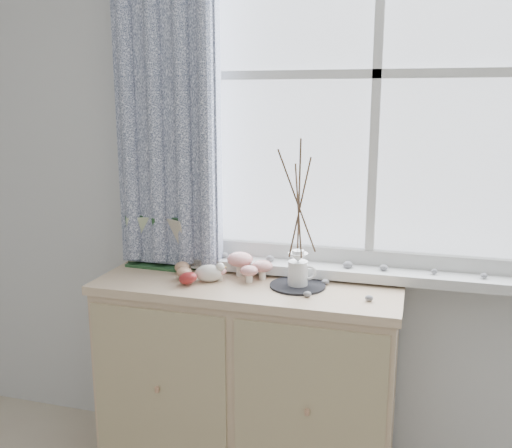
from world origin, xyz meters
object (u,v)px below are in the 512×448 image
botanical_book (156,242)px  sideboard (247,382)px  twig_pitcher (299,201)px  toadstool_cluster (245,265)px

botanical_book → sideboard: bearing=-7.1°
sideboard → twig_pitcher: 0.78m
sideboard → twig_pitcher: bearing=3.0°
botanical_book → twig_pitcher: bearing=-3.0°
botanical_book → twig_pitcher: 0.66m
sideboard → botanical_book: (-0.42, 0.07, 0.54)m
toadstool_cluster → twig_pitcher: 0.36m
sideboard → botanical_book: bearing=170.2°
botanical_book → toadstool_cluster: bearing=0.5°
toadstool_cluster → twig_pitcher: size_ratio=0.40×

